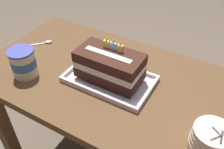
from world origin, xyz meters
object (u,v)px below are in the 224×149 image
(foil_tray, at_px, (110,80))
(birthday_cake, at_px, (110,65))
(bowl_stack, at_px, (211,140))
(serving_spoon_near_tray, at_px, (46,42))
(ice_cream_tub, at_px, (23,63))

(foil_tray, bearing_deg, birthday_cake, 90.00)
(birthday_cake, bearing_deg, bowl_stack, -16.13)
(serving_spoon_near_tray, bearing_deg, birthday_cake, -11.58)
(foil_tray, distance_m, birthday_cake, 0.07)
(ice_cream_tub, relative_size, serving_spoon_near_tray, 1.21)
(birthday_cake, height_order, serving_spoon_near_tray, birthday_cake)
(birthday_cake, bearing_deg, foil_tray, -90.00)
(serving_spoon_near_tray, bearing_deg, ice_cream_tub, -67.34)
(foil_tray, bearing_deg, serving_spoon_near_tray, 168.40)
(bowl_stack, xyz_separation_m, ice_cream_tub, (-0.75, -0.02, 0.02))
(foil_tray, relative_size, ice_cream_tub, 2.87)
(bowl_stack, relative_size, ice_cream_tub, 1.09)
(ice_cream_tub, bearing_deg, birthday_cake, 23.17)
(foil_tray, relative_size, birthday_cake, 1.36)
(birthday_cake, bearing_deg, ice_cream_tub, -156.83)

